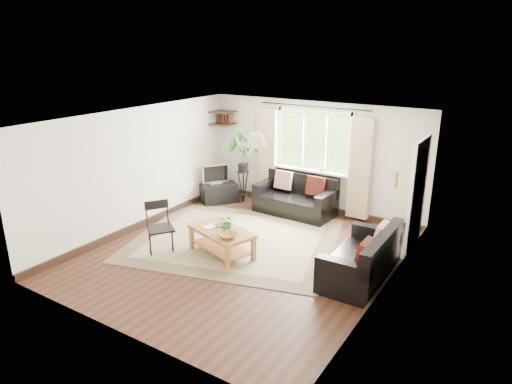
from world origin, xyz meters
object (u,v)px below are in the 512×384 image
Objects in this scene: sofa_back at (295,196)px; coffee_table at (222,243)px; tv_stand at (219,193)px; palm_stand at (243,168)px; folding_chair at (160,229)px; sofa_right at (361,255)px.

sofa_back is 1.43× the size of coffee_table.
tv_stand is (-1.85, -0.27, -0.18)m from sofa_back.
palm_stand is 3.11m from folding_chair.
coffee_table is 1.46× the size of tv_stand.
tv_stand is 2.88m from folding_chair.
sofa_right is at bearing -77.58° from tv_stand.
coffee_table is 2.90m from palm_stand.
sofa_right is at bearing -39.78° from sofa_back.
palm_stand is at bearing 40.31° from folding_chair.
sofa_back is 2.97m from sofa_right.
sofa_right is 1.02× the size of palm_stand.
palm_stand reaches higher than tv_stand.
sofa_right is 4.15m from palm_stand.
sofa_right is at bearing -38.09° from folding_chair.
palm_stand reaches higher than coffee_table.
sofa_right is at bearing -29.50° from palm_stand.
sofa_back is at bearing -46.43° from tv_stand.
folding_chair is (-1.06, -3.02, 0.06)m from sofa_back.
palm_stand is (-1.26, 2.55, 0.57)m from coffee_table.
coffee_table is 2.82m from tv_stand.
sofa_back is 1.02× the size of sofa_right.
sofa_right is 1.79× the size of folding_chair.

